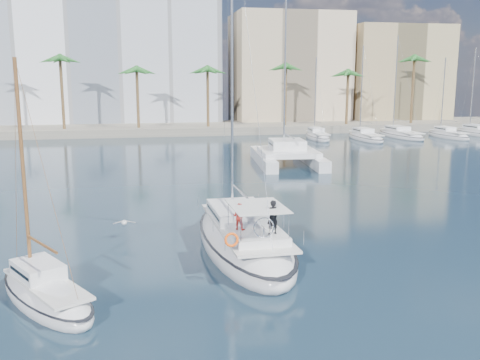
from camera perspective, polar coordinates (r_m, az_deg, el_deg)
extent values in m
plane|color=black|center=(28.32, 0.80, -7.20)|extent=(160.00, 160.00, 0.00)
cube|color=gray|center=(87.91, -7.27, 5.47)|extent=(120.00, 14.00, 1.20)
cube|color=white|center=(99.71, -15.02, 13.54)|extent=(42.00, 16.00, 28.00)
cube|color=beige|center=(100.19, 5.17, 11.56)|extent=(20.00, 14.00, 20.00)
cube|color=tan|center=(105.61, 16.14, 10.60)|extent=(18.00, 12.00, 18.00)
cylinder|color=brown|center=(83.61, -7.17, 8.39)|extent=(0.44, 0.44, 10.50)
sphere|color=#256526|center=(83.55, -7.26, 11.99)|extent=(3.60, 3.60, 3.60)
cylinder|color=brown|center=(92.28, 14.64, 8.36)|extent=(0.44, 0.44, 10.50)
sphere|color=#256526|center=(92.23, 14.80, 11.62)|extent=(3.60, 3.60, 3.60)
ellipsoid|color=silver|center=(27.78, 0.36, -6.72)|extent=(4.50, 12.85, 2.64)
ellipsoid|color=black|center=(27.67, 0.36, -5.98)|extent=(4.55, 12.98, 0.18)
cube|color=silver|center=(27.27, 0.48, -4.87)|extent=(3.22, 9.64, 0.12)
cube|color=silver|center=(28.56, -0.20, -3.39)|extent=(2.87, 4.25, 0.60)
cube|color=black|center=(28.55, -0.20, -3.35)|extent=(2.87, 3.77, 0.14)
cylinder|color=#B7BABF|center=(29.12, -0.86, 12.84)|extent=(0.15, 0.15, 16.67)
cylinder|color=#B7BABF|center=(27.23, 0.31, -1.50)|extent=(0.30, 5.14, 0.11)
cube|color=silver|center=(24.92, 1.79, -5.83)|extent=(2.53, 3.26, 0.36)
cube|color=silver|center=(24.45, 1.88, -2.83)|extent=(2.53, 3.26, 0.04)
torus|color=silver|center=(23.60, 2.55, -5.10)|extent=(0.96, 0.09, 0.96)
torus|color=#FF530D|center=(22.88, -0.91, -6.39)|extent=(0.64, 0.22, 0.64)
imported|color=black|center=(24.18, 3.47, -3.98)|extent=(0.67, 0.55, 1.58)
imported|color=#A21F18|center=(24.89, -0.10, -3.90)|extent=(0.78, 0.74, 1.26)
ellipsoid|color=silver|center=(22.94, -19.96, -11.69)|extent=(5.46, 7.13, 1.64)
ellipsoid|color=black|center=(22.86, -19.99, -11.15)|extent=(5.51, 7.20, 0.18)
cube|color=silver|center=(22.60, -19.93, -10.34)|extent=(4.02, 5.31, 0.12)
cube|color=silver|center=(23.19, -20.74, -8.91)|extent=(2.44, 2.72, 0.60)
cube|color=black|center=(23.18, -20.74, -8.86)|extent=(2.32, 2.50, 0.14)
cylinder|color=brown|center=(22.95, -22.14, 1.18)|extent=(0.15, 0.15, 8.64)
cylinder|color=brown|center=(22.28, -20.39, -6.44)|extent=(1.54, 2.48, 0.11)
cube|color=silver|center=(55.10, 2.47, 2.29)|extent=(2.33, 12.39, 1.10)
cube|color=silver|center=(56.00, 7.52, 2.34)|extent=(2.33, 12.39, 1.10)
cube|color=silver|center=(54.79, 5.15, 3.00)|extent=(6.17, 7.27, 0.50)
cube|color=silver|center=(55.30, 5.04, 3.80)|extent=(3.72, 4.00, 1.00)
cube|color=black|center=(55.29, 5.04, 3.86)|extent=(3.69, 3.51, 0.18)
cylinder|color=#B7BABF|center=(56.71, 4.82, 11.81)|extent=(0.18, 0.18, 16.45)
ellipsoid|color=silver|center=(30.27, -12.25, -4.45)|extent=(0.25, 0.48, 0.23)
sphere|color=silver|center=(30.49, -12.24, -4.30)|extent=(0.13, 0.13, 0.13)
cube|color=gray|center=(30.28, -12.90, -4.42)|extent=(0.55, 0.20, 0.13)
cube|color=gray|center=(30.26, -11.60, -4.37)|extent=(0.55, 0.20, 0.13)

